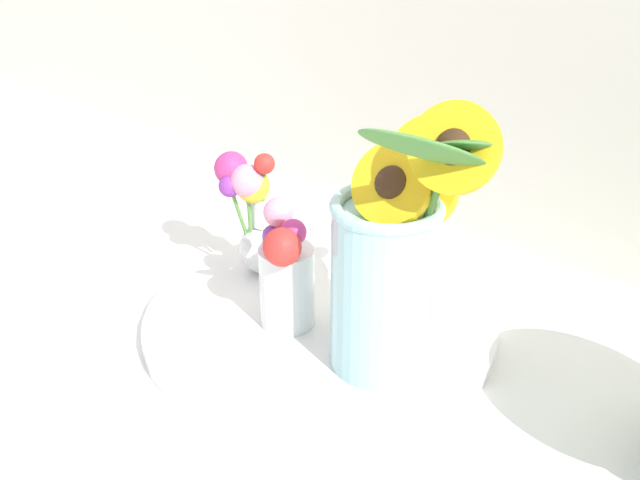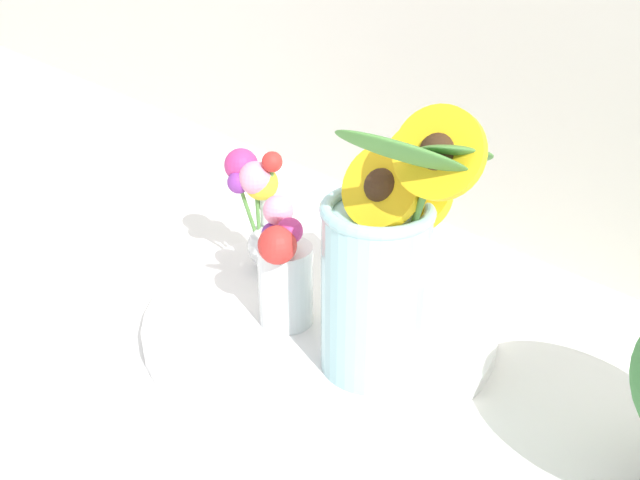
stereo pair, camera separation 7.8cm
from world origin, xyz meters
name	(u,v)px [view 1 (the left image)]	position (x,y,z in m)	size (l,w,h in m)	color
ground_plane	(260,345)	(0.00, 0.00, 0.00)	(6.00, 6.00, 0.00)	white
serving_tray	(320,320)	(0.03, 0.08, 0.01)	(0.43, 0.43, 0.02)	white
mason_jar_sunflowers	(393,259)	(0.15, 0.05, 0.15)	(0.18, 0.22, 0.32)	#9ED1D6
vase_small_center	(286,271)	(0.02, 0.03, 0.09)	(0.08, 0.08, 0.16)	white
vase_bulb_right	(256,217)	(-0.10, 0.10, 0.10)	(0.09, 0.09, 0.17)	white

